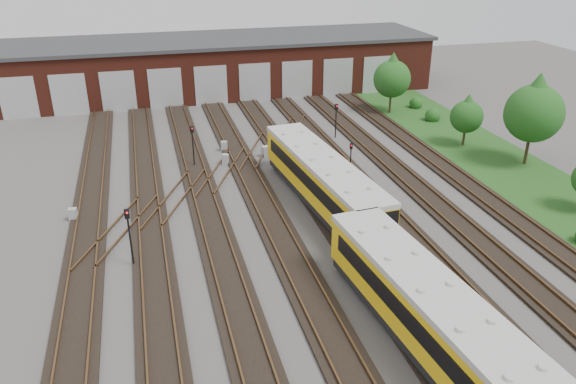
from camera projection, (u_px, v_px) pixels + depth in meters
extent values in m
plane|color=#474442|center=(322.00, 254.00, 34.28)|extent=(120.00, 120.00, 0.00)
cube|color=black|center=(81.00, 286.00, 30.97)|extent=(2.40, 70.00, 0.18)
cube|color=brown|center=(67.00, 286.00, 30.74)|extent=(0.10, 70.00, 0.15)
cube|color=brown|center=(94.00, 282.00, 31.07)|extent=(0.10, 70.00, 0.15)
cube|color=black|center=(155.00, 276.00, 31.91)|extent=(2.40, 70.00, 0.18)
cube|color=brown|center=(142.00, 275.00, 31.67)|extent=(0.10, 70.00, 0.15)
cube|color=brown|center=(168.00, 272.00, 32.01)|extent=(0.10, 70.00, 0.15)
cube|color=black|center=(225.00, 266.00, 32.84)|extent=(2.40, 70.00, 0.18)
cube|color=brown|center=(212.00, 265.00, 32.60)|extent=(0.10, 70.00, 0.15)
cube|color=brown|center=(237.00, 262.00, 32.94)|extent=(0.10, 70.00, 0.15)
cube|color=black|center=(291.00, 257.00, 33.78)|extent=(2.40, 70.00, 0.18)
cube|color=brown|center=(279.00, 256.00, 33.54)|extent=(0.10, 70.00, 0.15)
cube|color=brown|center=(302.00, 253.00, 33.87)|extent=(0.10, 70.00, 0.15)
cube|color=black|center=(353.00, 248.00, 34.71)|extent=(2.40, 70.00, 0.18)
cube|color=brown|center=(342.00, 247.00, 34.47)|extent=(0.10, 70.00, 0.15)
cube|color=brown|center=(364.00, 244.00, 34.81)|extent=(0.10, 70.00, 0.15)
cube|color=black|center=(412.00, 240.00, 35.65)|extent=(2.40, 70.00, 0.18)
cube|color=brown|center=(402.00, 239.00, 35.41)|extent=(0.10, 70.00, 0.15)
cube|color=brown|center=(422.00, 236.00, 35.74)|extent=(0.10, 70.00, 0.15)
cube|color=black|center=(468.00, 232.00, 36.58)|extent=(2.40, 70.00, 0.18)
cube|color=brown|center=(458.00, 231.00, 36.34)|extent=(0.10, 70.00, 0.15)
cube|color=brown|center=(478.00, 228.00, 36.68)|extent=(0.10, 70.00, 0.15)
cube|color=black|center=(521.00, 224.00, 37.52)|extent=(2.40, 70.00, 0.18)
cube|color=brown|center=(512.00, 223.00, 37.28)|extent=(0.10, 70.00, 0.15)
cube|color=brown|center=(531.00, 221.00, 37.61)|extent=(0.10, 70.00, 0.15)
cube|color=brown|center=(176.00, 196.00, 41.06)|extent=(5.40, 9.62, 0.15)
cube|color=brown|center=(222.00, 170.00, 45.50)|extent=(5.40, 9.62, 0.15)
cube|color=brown|center=(259.00, 149.00, 49.93)|extent=(5.40, 9.62, 0.15)
cube|color=brown|center=(119.00, 229.00, 36.62)|extent=(5.40, 9.62, 0.15)
cube|color=brown|center=(291.00, 131.00, 54.37)|extent=(5.40, 9.62, 0.15)
cube|color=#582016|center=(220.00, 66.00, 68.03)|extent=(50.00, 12.00, 6.00)
cube|color=#313134|center=(219.00, 40.00, 66.70)|extent=(51.00, 12.50, 0.40)
cube|color=#ABADB0|center=(18.00, 98.00, 57.96)|extent=(3.60, 0.12, 4.40)
cube|color=#ABADB0|center=(69.00, 95.00, 59.13)|extent=(3.60, 0.12, 4.40)
cube|color=#ABADB0|center=(118.00, 92.00, 60.30)|extent=(3.60, 0.12, 4.40)
cube|color=#ABADB0|center=(166.00, 89.00, 61.46)|extent=(3.60, 0.12, 4.40)
cube|color=#ABADB0|center=(211.00, 86.00, 62.63)|extent=(3.60, 0.12, 4.40)
cube|color=#ABADB0|center=(255.00, 83.00, 63.80)|extent=(3.60, 0.12, 4.40)
cube|color=#ABADB0|center=(297.00, 80.00, 64.97)|extent=(3.60, 0.12, 4.40)
cube|color=#ABADB0|center=(338.00, 77.00, 66.14)|extent=(3.60, 0.12, 4.40)
cube|color=#ABADB0|center=(377.00, 75.00, 67.30)|extent=(3.60, 0.12, 4.40)
cube|color=#1D4818|center=(499.00, 163.00, 47.47)|extent=(8.00, 55.00, 0.05)
cube|color=black|center=(429.00, 342.00, 25.92)|extent=(3.91, 16.21, 0.64)
cube|color=#D59C0B|center=(433.00, 316.00, 25.29)|extent=(4.23, 16.24, 2.35)
cube|color=beige|center=(436.00, 291.00, 24.72)|extent=(4.34, 16.25, 0.32)
cube|color=black|center=(406.00, 318.00, 24.73)|extent=(1.35, 14.07, 0.91)
cube|color=black|center=(460.00, 305.00, 25.62)|extent=(1.35, 14.07, 0.91)
cube|color=black|center=(322.00, 198.00, 39.93)|extent=(3.91, 16.21, 0.64)
cube|color=#D59C0B|center=(322.00, 179.00, 39.30)|extent=(4.23, 16.24, 2.35)
cube|color=beige|center=(323.00, 161.00, 38.73)|extent=(4.34, 16.25, 0.32)
cube|color=black|center=(304.00, 178.00, 38.74)|extent=(1.35, 14.07, 0.91)
cube|color=black|center=(341.00, 172.00, 39.62)|extent=(1.35, 14.07, 0.91)
cylinder|color=black|center=(131.00, 243.00, 32.35)|extent=(0.11, 0.11, 3.17)
cube|color=black|center=(127.00, 214.00, 31.56)|extent=(0.31, 0.21, 0.57)
sphere|color=red|center=(127.00, 213.00, 31.41)|extent=(0.14, 0.14, 0.14)
cylinder|color=black|center=(193.00, 150.00, 46.27)|extent=(0.10, 0.10, 3.01)
cube|color=black|center=(192.00, 129.00, 45.52)|extent=(0.30, 0.23, 0.52)
sphere|color=red|center=(192.00, 129.00, 45.38)|extent=(0.13, 0.13, 0.13)
cylinder|color=black|center=(350.00, 163.00, 44.45)|extent=(0.09, 0.09, 2.39)
cube|color=black|center=(351.00, 146.00, 43.85)|extent=(0.26, 0.20, 0.46)
sphere|color=red|center=(352.00, 145.00, 43.73)|extent=(0.11, 0.11, 0.11)
cylinder|color=black|center=(336.00, 124.00, 52.93)|extent=(0.11, 0.11, 2.71)
cube|color=black|center=(336.00, 107.00, 52.23)|extent=(0.31, 0.22, 0.57)
sphere|color=red|center=(337.00, 106.00, 52.09)|extent=(0.14, 0.14, 0.14)
cube|color=#A2A4A7|center=(73.00, 215.00, 38.01)|extent=(0.60, 0.52, 0.90)
cube|color=#A2A4A7|center=(224.00, 146.00, 50.05)|extent=(0.63, 0.56, 0.90)
cube|color=#A2A4A7|center=(225.00, 159.00, 47.22)|extent=(0.66, 0.61, 0.88)
cube|color=#A2A4A7|center=(265.00, 152.00, 48.72)|extent=(0.72, 0.66, 0.98)
cube|color=#A2A4A7|center=(309.00, 176.00, 43.87)|extent=(0.63, 0.54, 0.98)
cylinder|color=#342817|center=(390.00, 104.00, 60.34)|extent=(0.22, 0.22, 2.02)
sphere|color=#1B4915|center=(392.00, 79.00, 59.20)|extent=(3.93, 3.93, 3.93)
cone|color=#1B4915|center=(393.00, 66.00, 58.60)|extent=(3.37, 3.37, 2.81)
cylinder|color=#342817|center=(464.00, 138.00, 51.17)|extent=(0.22, 0.22, 1.51)
sphere|color=#1B4915|center=(467.00, 117.00, 50.32)|extent=(2.93, 2.93, 2.93)
cone|color=#1B4915|center=(468.00, 105.00, 49.88)|extent=(2.51, 2.51, 2.09)
cylinder|color=#342817|center=(527.00, 151.00, 46.87)|extent=(0.26, 0.26, 2.43)
sphere|color=#1B4915|center=(534.00, 113.00, 45.50)|extent=(4.72, 4.72, 4.72)
cone|color=#1B4915|center=(538.00, 93.00, 44.79)|extent=(4.04, 4.04, 3.37)
sphere|color=#1B4915|center=(416.00, 102.00, 62.12)|extent=(1.43, 1.43, 1.43)
sphere|color=#1B4915|center=(433.00, 114.00, 57.87)|extent=(1.55, 1.55, 1.55)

